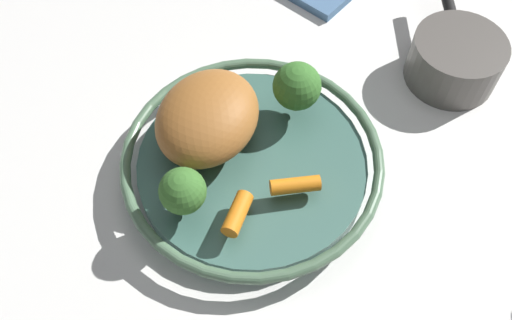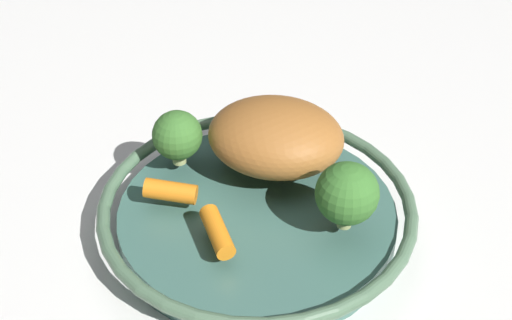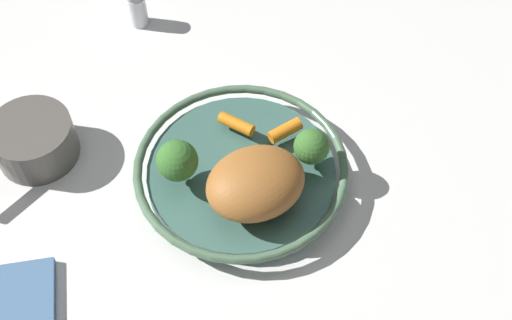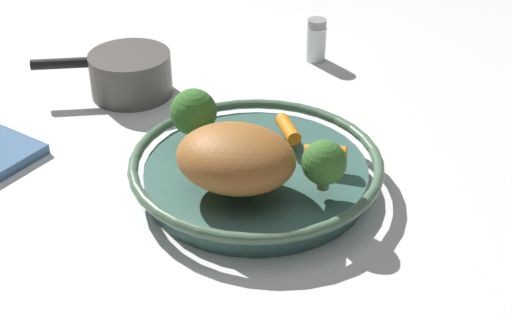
{
  "view_description": "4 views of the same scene",
  "coord_description": "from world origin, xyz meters",
  "views": [
    {
      "loc": [
        0.29,
        -0.21,
        0.6
      ],
      "look_at": [
        0.03,
        -0.01,
        0.08
      ],
      "focal_mm": 39.19,
      "sensor_mm": 36.0,
      "label": 1
    },
    {
      "loc": [
        0.39,
        0.35,
        0.49
      ],
      "look_at": [
        -0.01,
        -0.01,
        0.08
      ],
      "focal_mm": 48.68,
      "sensor_mm": 36.0,
      "label": 2
    },
    {
      "loc": [
        -0.56,
        -0.05,
        0.84
      ],
      "look_at": [
        -0.02,
        -0.02,
        0.08
      ],
      "focal_mm": 47.14,
      "sensor_mm": 36.0,
      "label": 3
    },
    {
      "loc": [
        -0.53,
        -0.55,
        0.53
      ],
      "look_at": [
        -0.02,
        -0.03,
        0.06
      ],
      "focal_mm": 51.84,
      "sensor_mm": 36.0,
      "label": 4
    }
  ],
  "objects": [
    {
      "name": "ground_plane",
      "position": [
        0.0,
        0.0,
        0.0
      ],
      "size": [
        2.57,
        2.57,
        0.0
      ],
      "primitive_type": "plane",
      "color": "silver"
    },
    {
      "name": "serving_bowl",
      "position": [
        0.0,
        0.0,
        0.02
      ],
      "size": [
        0.32,
        0.32,
        0.04
      ],
      "color": "#3D665B",
      "rests_on": "ground_plane"
    },
    {
      "name": "roast_chicken_piece",
      "position": [
        -0.05,
        -0.02,
        0.08
      ],
      "size": [
        0.17,
        0.18,
        0.07
      ],
      "primitive_type": "ellipsoid",
      "rotation": [
        0.0,
        0.0,
        2.07
      ],
      "color": "#A0612A",
      "rests_on": "serving_bowl"
    },
    {
      "name": "baby_carrot_near_rim",
      "position": [
        0.06,
        -0.06,
        0.05
      ],
      "size": [
        0.05,
        0.05,
        0.02
      ],
      "primitive_type": "cylinder",
      "rotation": [
        1.65,
        0.0,
        3.73
      ],
      "color": "orange",
      "rests_on": "serving_bowl"
    },
    {
      "name": "baby_carrot_right",
      "position": [
        0.07,
        0.01,
        0.05
      ],
      "size": [
        0.04,
        0.06,
        0.02
      ],
      "primitive_type": "cylinder",
      "rotation": [
        1.54,
        0.0,
        5.78
      ],
      "color": "orange",
      "rests_on": "serving_bowl"
    },
    {
      "name": "broccoli_floret_edge",
      "position": [
        -0.03,
        0.09,
        0.08
      ],
      "size": [
        0.06,
        0.06,
        0.07
      ],
      "color": "#9BA566",
      "rests_on": "serving_bowl"
    },
    {
      "name": "broccoli_floret_mid",
      "position": [
        0.01,
        -0.1,
        0.08
      ],
      "size": [
        0.05,
        0.05,
        0.06
      ],
      "color": "#9CA466",
      "rests_on": "serving_bowl"
    },
    {
      "name": "salt_shaker",
      "position": [
        0.33,
        0.2,
        0.04
      ],
      "size": [
        0.03,
        0.03,
        0.07
      ],
      "color": "silver",
      "rests_on": "ground_plane"
    },
    {
      "name": "saucepan",
      "position": [
        0.04,
        0.32,
        0.03
      ],
      "size": [
        0.18,
        0.16,
        0.07
      ],
      "color": "#56514C",
      "rests_on": "ground_plane"
    },
    {
      "name": "dish_towel",
      "position": [
        -0.21,
        0.29,
        0.01
      ],
      "size": [
        0.12,
        0.13,
        0.01
      ],
      "primitive_type": "cube",
      "rotation": [
        0.0,
        0.0,
        0.22
      ],
      "color": "#4C7099",
      "rests_on": "ground_plane"
    }
  ]
}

